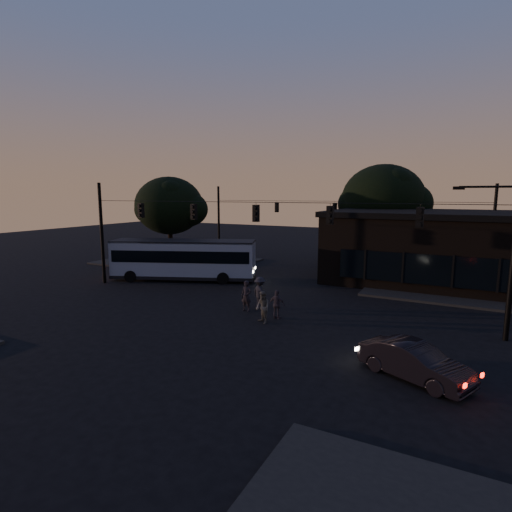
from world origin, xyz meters
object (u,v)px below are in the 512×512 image
at_px(pedestrian_a, 246,296).
at_px(pedestrian_d, 260,292).
at_px(car, 414,362).
at_px(pedestrian_b, 263,307).
at_px(bus, 184,258).
at_px(building, 434,247).
at_px(pedestrian_c, 277,304).

bearing_deg(pedestrian_a, pedestrian_d, 70.94).
relative_size(car, pedestrian_b, 2.39).
height_order(bus, pedestrian_d, bus).
bearing_deg(building, pedestrian_b, -115.24).
bearing_deg(bus, car, -50.70).
xyz_separation_m(pedestrian_b, pedestrian_d, (-1.42, 2.48, 0.08)).
height_order(bus, pedestrian_a, bus).
relative_size(building, bus, 1.37).
xyz_separation_m(bus, pedestrian_b, (10.24, -6.65, -0.91)).
bearing_deg(pedestrian_b, pedestrian_d, 153.83).
height_order(pedestrian_a, pedestrian_c, pedestrian_a).
xyz_separation_m(pedestrian_a, pedestrian_c, (2.16, -0.48, -0.10)).
relative_size(bus, pedestrian_b, 6.66).
height_order(car, pedestrian_a, pedestrian_a).
height_order(bus, pedestrian_b, bus).
xyz_separation_m(bus, pedestrian_c, (10.59, -5.62, -0.97)).
height_order(pedestrian_b, pedestrian_d, pedestrian_d).
height_order(pedestrian_c, pedestrian_d, pedestrian_d).
relative_size(pedestrian_b, pedestrian_c, 1.07).
height_order(pedestrian_a, pedestrian_b, pedestrian_a).
bearing_deg(pedestrian_c, car, 153.44).
xyz_separation_m(bus, car, (17.99, -9.79, -1.09)).
bearing_deg(car, building, 26.93).
bearing_deg(pedestrian_d, pedestrian_b, 151.23).
bearing_deg(pedestrian_a, car, -23.41).
bearing_deg(building, pedestrian_d, -124.18).
height_order(pedestrian_b, pedestrian_c, pedestrian_b).
bearing_deg(bus, pedestrian_a, -53.51).
relative_size(building, pedestrian_a, 8.69).
distance_m(bus, pedestrian_c, 12.03).
bearing_deg(car, pedestrian_a, 88.78).
bearing_deg(bus, building, 3.51).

